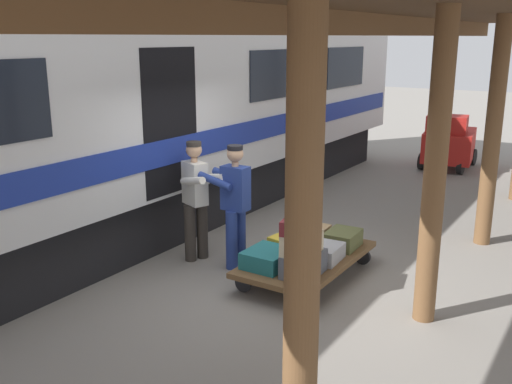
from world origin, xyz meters
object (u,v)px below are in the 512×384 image
suitcase_teal_softside (268,258)px  baggage_tug (449,142)px  train_car (94,107)px  porter_by_door (196,197)px  porter_in_overalls (234,202)px  luggage_cart (307,259)px  suitcase_gray_aluminum (324,253)px  suitcase_olive_duffel (343,239)px  suitcase_maroon_trunk (299,225)px  suitcase_cream_canvas (302,243)px  suitcase_yellow_case (290,244)px  suitcase_slate_roller (303,264)px  suitcase_tan_vintage (310,234)px

suitcase_teal_softside → baggage_tug: size_ratio=0.32×
train_car → porter_by_door: size_ratio=9.67×
suitcase_teal_softside → porter_in_overalls: bearing=-26.5°
train_car → baggage_tug: 8.81m
luggage_cart → suitcase_gray_aluminum: size_ratio=4.11×
suitcase_olive_duffel → suitcase_maroon_trunk: suitcase_maroon_trunk is taller
suitcase_olive_duffel → suitcase_gray_aluminum: bearing=90.0°
porter_in_overalls → porter_by_door: same height
suitcase_gray_aluminum → suitcase_cream_canvas: suitcase_cream_canvas is taller
porter_in_overalls → suitcase_yellow_case: bearing=-166.5°
suitcase_gray_aluminum → porter_in_overalls: bearing=8.3°
suitcase_olive_duffel → suitcase_cream_canvas: 1.20m
train_car → suitcase_slate_roller: 4.07m
suitcase_slate_roller → suitcase_gray_aluminum: size_ratio=1.15×
suitcase_maroon_trunk → suitcase_teal_softside: bearing=-2.6°
suitcase_tan_vintage → suitcase_gray_aluminum: bearing=131.6°
suitcase_teal_softside → suitcase_gray_aluminum: size_ratio=1.16×
suitcase_olive_duffel → porter_by_door: (1.87, 0.84, 0.51)m
train_car → suitcase_yellow_case: (-3.22, -0.32, -1.64)m
porter_by_door → train_car: bearing=1.5°
suitcase_slate_roller → porter_by_door: porter_by_door is taller
suitcase_olive_duffel → porter_by_door: bearing=24.2°
luggage_cart → porter_in_overalls: (1.02, 0.18, 0.67)m
suitcase_tan_vintage → suitcase_cream_canvas: size_ratio=1.28×
suitcase_tan_vintage → suitcase_maroon_trunk: 1.35m
suitcase_gray_aluminum → suitcase_slate_roller: bearing=90.0°
train_car → porter_in_overalls: 2.71m
suitcase_tan_vintage → baggage_tug: size_ratio=0.34×
luggage_cart → suitcase_gray_aluminum: 0.29m
porter_in_overalls → suitcase_tan_vintage: bearing=-135.6°
suitcase_cream_canvas → baggage_tug: bearing=-86.7°
porter_in_overalls → train_car: bearing=3.1°
train_car → suitcase_yellow_case: size_ratio=31.93×
train_car → suitcase_tan_vintage: size_ratio=26.20×
suitcase_gray_aluminum → porter_in_overalls: 1.39m
suitcase_gray_aluminum → porter_by_door: 1.96m
suitcase_olive_duffel → suitcase_yellow_case: suitcase_yellow_case is taller
train_car → porter_in_overalls: size_ratio=9.67×
suitcase_tan_vintage → suitcase_maroon_trunk: bearing=111.2°
suitcase_slate_roller → suitcase_tan_vintage: 1.25m
suitcase_slate_roller → suitcase_gray_aluminum: bearing=-90.0°
suitcase_slate_roller → suitcase_olive_duffel: bearing=-90.0°
suitcase_gray_aluminum → suitcase_cream_canvas: bearing=88.4°
suitcase_tan_vintage → luggage_cart: bearing=113.9°
luggage_cart → suitcase_teal_softside: suitcase_teal_softside is taller
suitcase_teal_softside → suitcase_tan_vintage: suitcase_teal_softside is taller
suitcase_teal_softside → suitcase_olive_duffel: bearing=-113.9°
suitcase_yellow_case → baggage_tug: size_ratio=0.28×
train_car → suitcase_teal_softside: bearing=175.6°
baggage_tug → porter_in_overalls: bearing=84.4°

